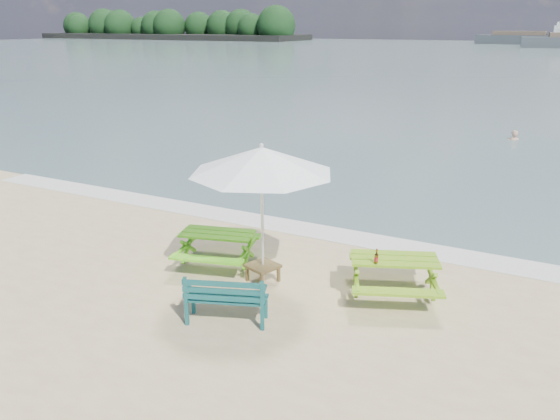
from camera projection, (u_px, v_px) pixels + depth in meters
The scene contains 10 objects.
sea at pixel (535, 57), 80.54m from camera, with size 300.00×300.00×0.00m, color slate.
foam_strip at pixel (333, 234), 12.76m from camera, with size 22.00×0.90×0.01m, color silver.
island_headland at pixel (169, 28), 173.08m from camera, with size 90.00×22.00×7.60m.
picnic_table_left at pixel (218, 249), 11.07m from camera, with size 1.81×1.93×0.70m.
picnic_table_right at pixel (393, 277), 9.80m from camera, with size 2.05×2.15×0.73m.
park_bench at pixel (227, 307), 8.96m from camera, with size 1.40×0.87×0.82m.
side_table at pixel (263, 272), 10.38m from camera, with size 0.68×0.68×0.34m.
patio_umbrella at pixel (262, 160), 9.67m from camera, with size 3.39×3.39×2.61m.
beer_bottle at pixel (376, 259), 9.43m from camera, with size 0.07×0.07×0.26m.
swimmer at pixel (512, 148), 23.33m from camera, with size 0.66×0.53×1.58m.
Camera 1 is at (4.30, -6.55, 4.67)m, focal length 35.00 mm.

